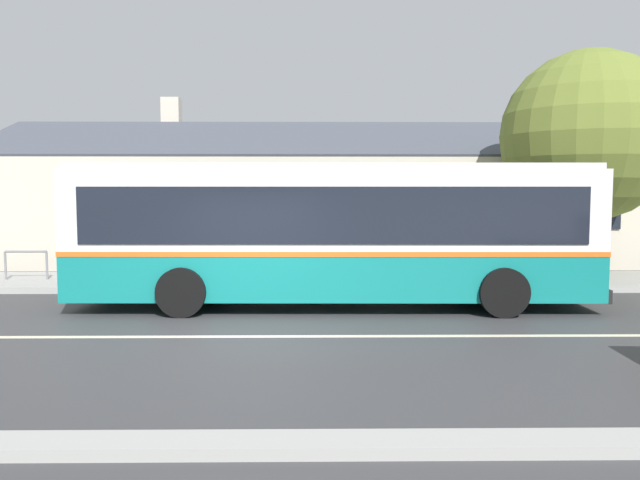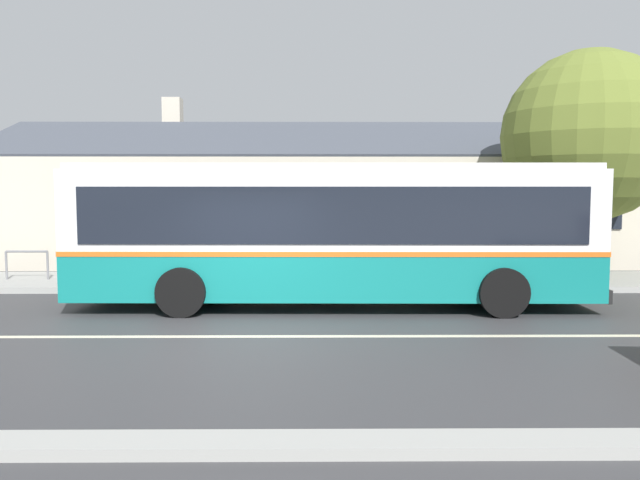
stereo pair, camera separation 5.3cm
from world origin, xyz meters
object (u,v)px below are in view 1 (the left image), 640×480
object	(u,v)px
bench_down_street	(324,264)
bike_rack	(26,260)
street_tree_primary	(589,142)
transit_bus	(333,230)
bench_by_building	(140,264)
bus_stop_sign	(600,225)

from	to	relation	value
bench_down_street	bike_rack	distance (m)	7.94
street_tree_primary	bench_down_street	bearing A→B (deg)	-171.45
transit_bus	street_tree_primary	distance (m)	8.72
bench_by_building	bench_down_street	bearing A→B (deg)	-1.03
street_tree_primary	bus_stop_sign	size ratio (longest dim) A/B	2.69
bus_stop_sign	street_tree_primary	bearing A→B (deg)	74.84
transit_bus	bike_rack	xyz separation A→B (m)	(-8.09, 3.05, -0.97)
transit_bus	bike_rack	bearing A→B (deg)	159.34
bench_down_street	street_tree_primary	xyz separation A→B (m)	(7.52, 1.13, 3.31)
bench_by_building	bike_rack	xyz separation A→B (m)	(-3.02, 0.01, 0.11)
transit_bus	bus_stop_sign	bearing A→B (deg)	17.03
bike_rack	transit_bus	bearing A→B (deg)	-20.66
street_tree_primary	bike_rack	xyz separation A→B (m)	(-15.46, -1.04, -3.21)
bench_down_street	bus_stop_sign	distance (m)	7.11
bike_rack	bench_by_building	bearing A→B (deg)	-0.11
transit_bus	bench_down_street	distance (m)	3.15
bench_by_building	bench_down_street	xyz separation A→B (m)	(4.92, -0.09, -0.00)
bench_by_building	bike_rack	world-z (taller)	bench_by_building
bench_by_building	bike_rack	bearing A→B (deg)	179.89
street_tree_primary	bus_stop_sign	world-z (taller)	street_tree_primary
transit_bus	bench_by_building	distance (m)	6.01
bench_by_building	bike_rack	distance (m)	3.02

